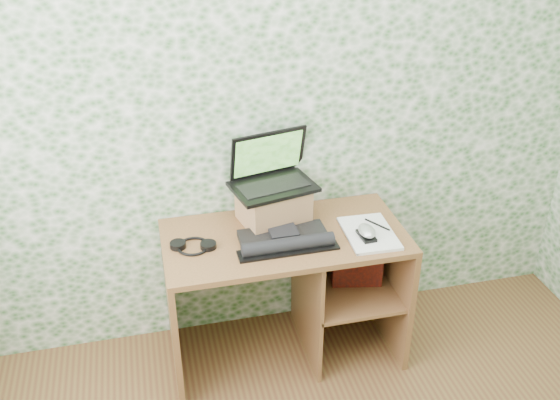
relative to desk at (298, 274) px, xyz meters
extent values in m
plane|color=white|center=(-0.08, 0.28, 0.82)|extent=(3.50, 0.00, 3.50)
cube|color=brown|center=(-0.08, -0.03, 0.25)|extent=(1.20, 0.60, 0.03)
cube|color=brown|center=(-0.66, -0.03, -0.12)|extent=(0.03, 0.60, 0.72)
cube|color=brown|center=(0.51, -0.03, -0.12)|extent=(0.03, 0.60, 0.72)
cube|color=brown|center=(0.04, -0.03, -0.12)|extent=(0.02, 0.56, 0.72)
cube|color=brown|center=(0.27, -0.03, -0.10)|extent=(0.46, 0.56, 0.02)
cube|color=brown|center=(0.28, 0.26, -0.12)|extent=(0.48, 0.02, 0.72)
cube|color=#946642|center=(-0.10, 0.12, 0.36)|extent=(0.37, 0.33, 0.19)
cube|color=black|center=(-0.10, 0.12, 0.47)|extent=(0.45, 0.36, 0.02)
cube|color=black|center=(-0.10, 0.11, 0.48)|extent=(0.37, 0.22, 0.00)
cube|color=black|center=(-0.10, 0.23, 0.60)|extent=(0.41, 0.15, 0.25)
cube|color=#215418|center=(-0.10, 0.22, 0.60)|extent=(0.36, 0.13, 0.21)
cube|color=black|center=(-0.09, -0.05, 0.29)|extent=(0.43, 0.16, 0.03)
cube|color=black|center=(-0.09, -0.05, 0.30)|extent=(0.14, 0.14, 0.05)
cylinder|color=black|center=(-0.09, -0.16, 0.30)|extent=(0.45, 0.07, 0.07)
cube|color=black|center=(-0.09, -0.17, 0.27)|extent=(0.49, 0.10, 0.01)
torus|color=black|center=(-0.53, -0.03, 0.28)|extent=(0.20, 0.20, 0.01)
cylinder|color=black|center=(-0.60, -0.01, 0.28)|extent=(0.08, 0.08, 0.03)
cylinder|color=black|center=(-0.46, -0.05, 0.28)|extent=(0.08, 0.08, 0.03)
cube|color=silver|center=(0.33, -0.12, 0.28)|extent=(0.25, 0.34, 0.02)
ellipsoid|color=silver|center=(0.30, -0.16, 0.31)|extent=(0.09, 0.13, 0.04)
cylinder|color=black|center=(0.39, -0.07, 0.29)|extent=(0.09, 0.13, 0.01)
cube|color=maroon|center=(0.32, -0.03, 0.07)|extent=(0.27, 0.13, 0.31)
camera|label=1|loc=(-0.70, -2.55, 1.93)|focal=40.00mm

